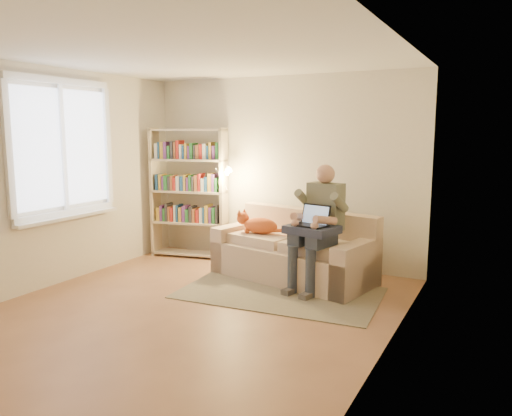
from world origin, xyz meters
The scene contains 13 objects.
floor centered at (0.00, 0.00, 0.00)m, with size 4.50×4.50×0.00m, color #8F5F41.
ceiling centered at (0.00, 0.00, 2.60)m, with size 4.00×4.50×0.02m, color white.
wall_left centered at (-2.00, 0.00, 1.30)m, with size 0.02×4.50×2.60m, color silver.
wall_right centered at (2.00, 0.00, 1.30)m, with size 0.02×4.50×2.60m, color silver.
wall_back centered at (0.00, 2.25, 1.30)m, with size 4.00×0.02×2.60m, color silver.
window centered at (-1.95, 0.20, 1.38)m, with size 0.12×1.52×1.69m.
sofa centered at (0.49, 1.58, 0.31)m, with size 2.15×1.30×0.85m.
person centered at (0.90, 1.33, 0.82)m, with size 0.52×0.71×1.47m.
cat centered at (-0.02, 1.55, 0.65)m, with size 0.72×0.34×0.26m.
blanket centered at (0.87, 1.19, 0.73)m, with size 0.54×0.45×0.09m, color #24293F.
laptop centered at (0.87, 1.20, 0.84)m, with size 0.41×0.35×0.32m.
bookshelf centered at (-1.33, 1.90, 1.05)m, with size 1.30×0.52×1.90m.
rug centered at (0.58, 0.94, 0.01)m, with size 2.25×1.33×0.01m, color gray.
Camera 1 is at (2.88, -4.09, 1.85)m, focal length 35.00 mm.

